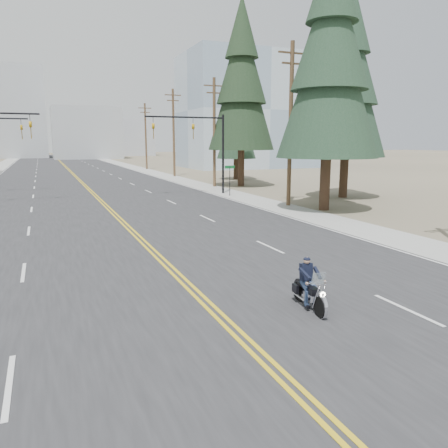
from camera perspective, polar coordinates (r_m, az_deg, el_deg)
road at (r=74.91m, az=-19.47°, el=6.53°), size 20.00×200.00×0.01m
sidewalk_right at (r=76.41m, az=-10.78°, el=7.02°), size 3.00×200.00×0.01m
traffic_mast_right at (r=38.93m, az=-2.93°, el=11.12°), size 7.10×0.26×7.00m
street_sign at (r=37.84m, az=0.76°, el=6.40°), size 0.90×0.06×2.62m
utility_pole_b at (r=32.29m, az=8.68°, el=12.97°), size 2.20×0.30×11.50m
utility_pole_c at (r=45.79m, az=-1.28°, el=12.06°), size 2.20×0.30×11.00m
utility_pole_d at (r=60.02m, az=-6.60°, el=11.90°), size 2.20×0.30×11.50m
utility_pole_e at (r=76.49m, az=-10.18°, el=11.34°), size 2.20×0.30×11.00m
glass_building at (r=83.11m, az=3.38°, el=14.36°), size 24.00×16.00×20.00m
haze_bldg_b at (r=130.24m, az=-17.54°, el=11.23°), size 18.00×14.00×14.00m
haze_bldg_c at (r=122.93m, az=-1.52°, el=12.71°), size 16.00×12.00×18.00m
haze_bldg_d at (r=145.12m, az=-26.32°, el=12.91°), size 20.00×15.00×26.00m
haze_bldg_e at (r=157.38m, az=-12.09°, el=10.94°), size 14.00×14.00×12.00m
motorcyclist at (r=12.48m, az=11.17°, el=-7.75°), size 1.02×1.93×1.44m
conifer_near at (r=31.14m, az=13.73°, el=20.81°), size 6.75×6.75×17.87m
conifer_mid at (r=38.51m, az=15.98°, el=17.96°), size 6.39×6.39×17.03m
conifer_tall at (r=46.98m, az=2.31°, el=18.42°), size 6.87×6.87×19.09m
conifer_far at (r=55.09m, az=1.66°, el=13.63°), size 4.86×4.86×13.01m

